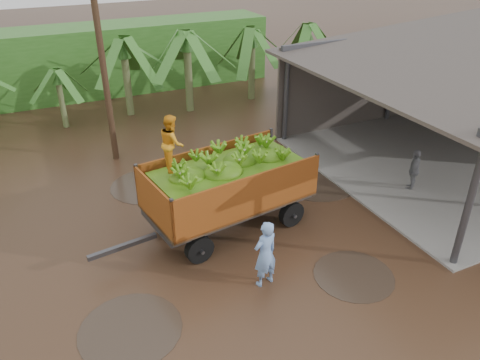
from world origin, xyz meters
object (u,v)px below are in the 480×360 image
banana_trailer (228,184)px  utility_pole (103,67)px  man_blue (265,254)px  man_grey (414,170)px

banana_trailer → utility_pole: bearing=100.5°
banana_trailer → man_blue: 2.90m
banana_trailer → man_blue: bearing=-102.7°
man_blue → utility_pole: size_ratio=0.26×
banana_trailer → man_grey: 6.90m
banana_trailer → man_blue: banana_trailer is taller
man_grey → utility_pole: utility_pole is taller
man_grey → utility_pole: size_ratio=0.21×
banana_trailer → utility_pole: utility_pole is taller
banana_trailer → utility_pole: (-2.15, 6.35, 2.22)m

